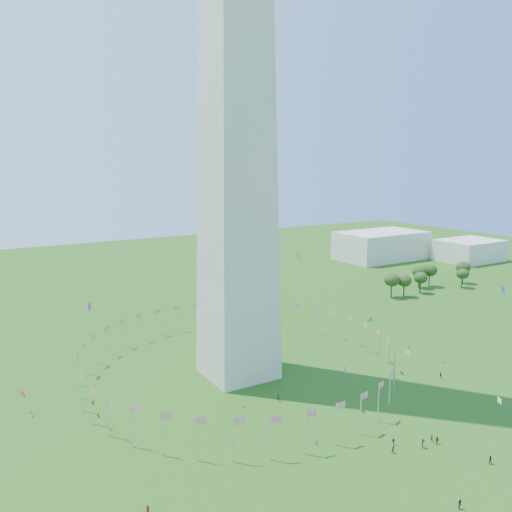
# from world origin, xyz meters

# --- Properties ---
(ground) EXTENTS (600.00, 600.00, 0.00)m
(ground) POSITION_xyz_m (0.00, 0.00, 0.00)
(ground) COLOR #1D4810
(ground) RESTS_ON ground
(washington_monument) EXTENTS (16.80, 16.80, 169.00)m
(washington_monument) POSITION_xyz_m (0.00, 50.00, 84.50)
(washington_monument) COLOR beige
(washington_monument) RESTS_ON ground
(flag_ring) EXTENTS (80.24, 80.24, 9.00)m
(flag_ring) POSITION_xyz_m (-0.00, 50.00, 4.50)
(flag_ring) COLOR silver
(flag_ring) RESTS_ON ground
(gov_building_east_a) EXTENTS (50.00, 30.00, 16.00)m
(gov_building_east_a) POSITION_xyz_m (150.00, 150.00, 8.00)
(gov_building_east_a) COLOR beige
(gov_building_east_a) RESTS_ON ground
(gov_building_east_b) EXTENTS (35.00, 25.00, 12.00)m
(gov_building_east_b) POSITION_xyz_m (190.00, 120.00, 6.00)
(gov_building_east_b) COLOR beige
(gov_building_east_b) RESTS_ON ground
(crowd) EXTENTS (90.37, 54.51, 1.90)m
(crowd) POSITION_xyz_m (5.12, 2.74, 0.87)
(crowd) COLOR #3B1A50
(crowd) RESTS_ON ground
(kites_aloft) EXTENTS (115.52, 83.15, 34.36)m
(kites_aloft) POSITION_xyz_m (5.54, 21.53, 18.00)
(kites_aloft) COLOR green
(kites_aloft) RESTS_ON ground
(tree_line_east) EXTENTS (53.69, 15.46, 10.21)m
(tree_line_east) POSITION_xyz_m (114.22, 85.64, 4.89)
(tree_line_east) COLOR #2D4D19
(tree_line_east) RESTS_ON ground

